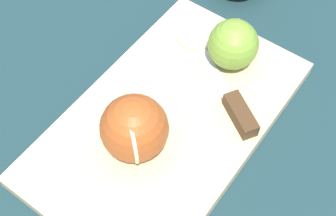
# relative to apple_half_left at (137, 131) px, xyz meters

# --- Properties ---
(ground_plane) EXTENTS (4.00, 4.00, 0.00)m
(ground_plane) POSITION_rel_apple_half_left_xyz_m (0.06, 0.00, -0.06)
(ground_plane) COLOR #193338
(cutting_board) EXTENTS (0.40, 0.27, 0.02)m
(cutting_board) POSITION_rel_apple_half_left_xyz_m (0.06, 0.00, -0.05)
(cutting_board) COLOR #D1B789
(cutting_board) RESTS_ON ground_plane
(apple_half_left) EXTENTS (0.08, 0.08, 0.08)m
(apple_half_left) POSITION_rel_apple_half_left_xyz_m (0.00, 0.00, 0.00)
(apple_half_left) COLOR #AD4C1E
(apple_half_left) RESTS_ON cutting_board
(apple_half_right) EXTENTS (0.07, 0.07, 0.07)m
(apple_half_right) POSITION_rel_apple_half_left_xyz_m (0.18, 0.01, -0.01)
(apple_half_right) COLOR olive
(apple_half_right) RESTS_ON cutting_board
(knife) EXTENTS (0.08, 0.14, 0.02)m
(knife) POSITION_rel_apple_half_left_xyz_m (0.12, -0.05, -0.03)
(knife) COLOR silver
(knife) RESTS_ON cutting_board
(apple_slice) EXTENTS (0.06, 0.06, 0.01)m
(apple_slice) POSITION_rel_apple_half_left_xyz_m (0.19, 0.07, -0.04)
(apple_slice) COLOR beige
(apple_slice) RESTS_ON cutting_board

